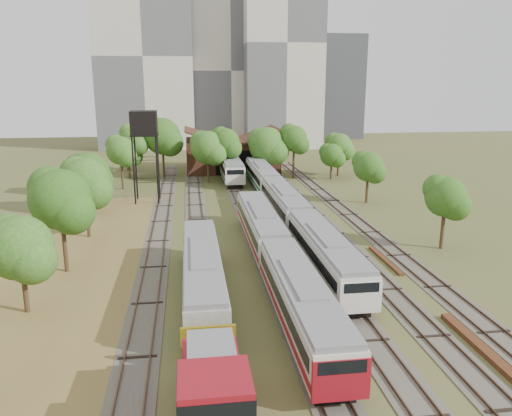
{
  "coord_description": "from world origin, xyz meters",
  "views": [
    {
      "loc": [
        -8.76,
        -30.35,
        15.35
      ],
      "look_at": [
        -1.83,
        20.07,
        2.5
      ],
      "focal_mm": 35.0,
      "sensor_mm": 36.0,
      "label": 1
    }
  ],
  "objects": [
    {
      "name": "tree_band_left",
      "position": [
        -19.85,
        22.89,
        5.03
      ],
      "size": [
        7.92,
        74.3,
        8.66
      ],
      "color": "#382616",
      "rests_on": "ground"
    },
    {
      "name": "tower_right",
      "position": [
        14.0,
        92.0,
        24.0
      ],
      "size": [
        18.0,
        16.0,
        48.0
      ],
      "primitive_type": "cube",
      "color": "beige",
      "rests_on": "ground"
    },
    {
      "name": "rail_pile_far",
      "position": [
        8.2,
        9.23,
        0.11
      ],
      "size": [
        0.44,
        7.06,
        0.23
      ],
      "primitive_type": "cube",
      "color": "#562F18",
      "rests_on": "ground"
    },
    {
      "name": "water_tower",
      "position": [
        -14.2,
        35.29,
        9.99
      ],
      "size": [
        3.43,
        3.43,
        11.85
      ],
      "color": "black",
      "rests_on": "ground"
    },
    {
      "name": "tree_band_far",
      "position": [
        -2.4,
        50.01,
        5.95
      ],
      "size": [
        37.98,
        10.43,
        9.82
      ],
      "color": "#382616",
      "rests_on": "ground"
    },
    {
      "name": "tower_left",
      "position": [
        -18.0,
        95.0,
        21.0
      ],
      "size": [
        22.0,
        16.0,
        42.0
      ],
      "primitive_type": "cube",
      "color": "beige",
      "rests_on": "ground"
    },
    {
      "name": "tower_far_right",
      "position": [
        34.0,
        110.0,
        14.0
      ],
      "size": [
        12.0,
        12.0,
        28.0
      ],
      "primitive_type": "cube",
      "color": "#3B3D42",
      "rests_on": "ground"
    },
    {
      "name": "railcar_red_set",
      "position": [
        -2.0,
        6.69,
        1.85
      ],
      "size": [
        2.83,
        34.58,
        3.5
      ],
      "color": "black",
      "rests_on": "ground"
    },
    {
      "name": "tracks",
      "position": [
        -0.67,
        25.0,
        0.04
      ],
      "size": [
        24.6,
        80.0,
        0.19
      ],
      "color": "#4C473D",
      "rests_on": "ground"
    },
    {
      "name": "tree_band_right",
      "position": [
        14.44,
        29.7,
        4.58
      ],
      "size": [
        4.39,
        39.14,
        6.93
      ],
      "color": "#382616",
      "rests_on": "ground"
    },
    {
      "name": "railcar_green_set",
      "position": [
        2.0,
        24.16,
        1.85
      ],
      "size": [
        2.84,
        52.07,
        3.5
      ],
      "color": "black",
      "rests_on": "ground"
    },
    {
      "name": "ground",
      "position": [
        0.0,
        0.0,
        0.0
      ],
      "size": [
        240.0,
        240.0,
        0.0
      ],
      "primitive_type": "plane",
      "color": "#475123",
      "rests_on": "ground"
    },
    {
      "name": "dry_grass_patch",
      "position": [
        -18.0,
        8.0,
        0.02
      ],
      "size": [
        14.0,
        60.0,
        0.04
      ],
      "primitive_type": "cube",
      "color": "brown",
      "rests_on": "ground"
    },
    {
      "name": "railcar_rear",
      "position": [
        -2.0,
        48.75,
        1.95
      ],
      "size": [
        2.98,
        16.08,
        3.68
      ],
      "color": "black",
      "rests_on": "ground"
    },
    {
      "name": "rail_pile_near",
      "position": [
        8.0,
        -6.64,
        0.16
      ],
      "size": [
        0.66,
        9.84,
        0.33
      ],
      "primitive_type": "cube",
      "color": "#562F18",
      "rests_on": "ground"
    },
    {
      "name": "old_grey_coach",
      "position": [
        -8.0,
        4.0,
        1.86
      ],
      "size": [
        2.76,
        18.0,
        3.41
      ],
      "color": "black",
      "rests_on": "ground"
    },
    {
      "name": "tower_centre",
      "position": [
        2.0,
        100.0,
        18.0
      ],
      "size": [
        20.0,
        18.0,
        36.0
      ],
      "primitive_type": "cube",
      "color": "beige",
      "rests_on": "ground"
    },
    {
      "name": "maintenance_shed",
      "position": [
        -1.0,
        57.98,
        2.91
      ],
      "size": [
        16.45,
        11.55,
        7.58
      ],
      "color": "#391A14",
      "rests_on": "ground"
    },
    {
      "name": "shunter_locomotive",
      "position": [
        -8.0,
        -10.96,
        1.93
      ],
      "size": [
        3.02,
        8.1,
        3.95
      ],
      "color": "black",
      "rests_on": "ground"
    }
  ]
}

